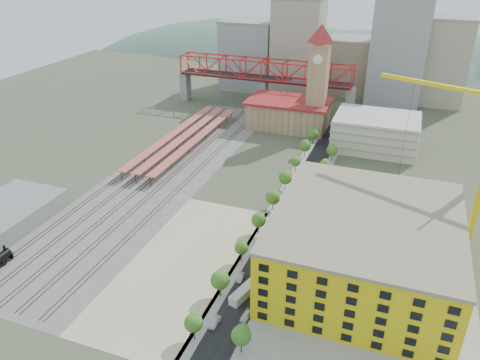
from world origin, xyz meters
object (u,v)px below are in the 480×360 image
(car_0, at_px, (215,322))
(site_trailer_a, at_px, (244,293))
(construction_building, at_px, (365,246))
(site_trailer_d, at_px, (281,224))
(clock_tower, at_px, (319,70))
(site_trailer_c, at_px, (274,236))
(site_trailer_b, at_px, (265,254))

(car_0, bearing_deg, site_trailer_a, 77.57)
(construction_building, relative_size, site_trailer_d, 5.74)
(construction_building, bearing_deg, clock_tower, 108.78)
(construction_building, bearing_deg, site_trailer_d, 149.40)
(site_trailer_c, bearing_deg, car_0, -108.06)
(site_trailer_b, relative_size, site_trailer_d, 1.08)
(clock_tower, relative_size, construction_building, 1.03)
(site_trailer_c, bearing_deg, clock_tower, 81.49)
(site_trailer_a, distance_m, site_trailer_b, 17.07)
(site_trailer_a, distance_m, site_trailer_d, 33.57)
(clock_tower, height_order, car_0, clock_tower)
(clock_tower, distance_m, car_0, 132.55)
(clock_tower, height_order, site_trailer_a, clock_tower)
(clock_tower, relative_size, site_trailer_b, 5.47)
(site_trailer_a, relative_size, site_trailer_c, 0.93)
(car_0, bearing_deg, construction_building, 47.93)
(site_trailer_a, xyz_separation_m, site_trailer_c, (0.00, 26.20, 0.09))
(construction_building, height_order, site_trailer_d, construction_building)
(clock_tower, distance_m, site_trailer_b, 105.07)
(site_trailer_b, bearing_deg, construction_building, -11.47)
(site_trailer_a, distance_m, site_trailer_c, 26.20)
(construction_building, xyz_separation_m, site_trailer_a, (-26.00, -18.20, -8.14))
(site_trailer_c, bearing_deg, construction_building, -30.58)
(site_trailer_a, bearing_deg, site_trailer_c, 106.07)
(construction_building, bearing_deg, site_trailer_c, 162.90)
(construction_building, distance_m, site_trailer_b, 27.26)
(clock_tower, height_order, site_trailer_d, clock_tower)
(construction_building, relative_size, site_trailer_a, 5.44)
(site_trailer_b, relative_size, car_0, 2.16)
(clock_tower, relative_size, site_trailer_a, 5.59)
(site_trailer_a, relative_size, car_0, 2.11)
(site_trailer_b, bearing_deg, clock_tower, 80.57)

